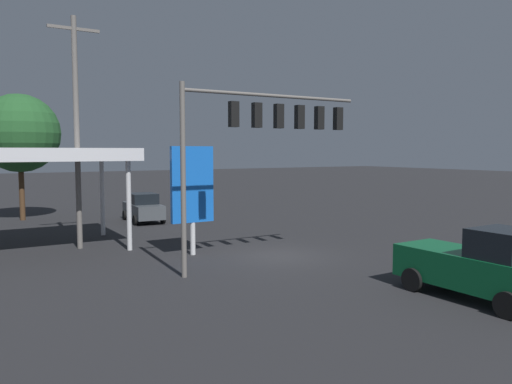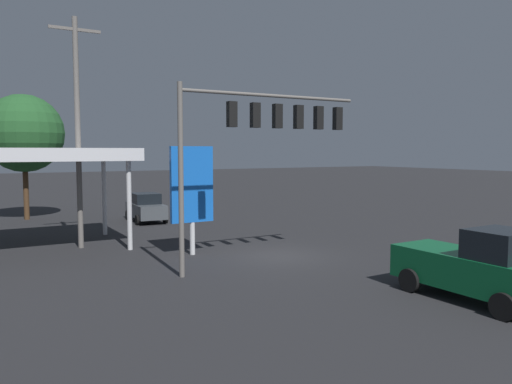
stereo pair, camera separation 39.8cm
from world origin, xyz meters
name	(u,v)px [view 2 (the right image)]	position (x,y,z in m)	size (l,w,h in m)	color
ground_plane	(278,256)	(0.00, 0.00, 0.00)	(200.00, 200.00, 0.00)	#262628
traffic_signal_assembly	(263,128)	(1.66, 1.40, 5.73)	(8.26, 0.43, 7.34)	slate
utility_pole	(78,128)	(7.43, -6.48, 5.89)	(2.40, 0.26, 11.19)	slate
gas_station_canopy	(5,156)	(10.60, -7.31, 4.56)	(11.45, 6.29, 4.92)	silver
price_sign	(192,187)	(3.29, -2.21, 3.15)	(2.04, 0.27, 5.00)	silver
pickup_parked	(478,267)	(-1.74, 9.05, 1.11)	(2.35, 5.24, 2.40)	#0C592D
sedan_waiting	(146,208)	(1.75, -13.90, 0.95)	(2.26, 4.50, 1.93)	#474C51
street_tree	(24,133)	(8.68, -19.00, 5.99)	(5.37, 5.37, 8.69)	#4C331E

